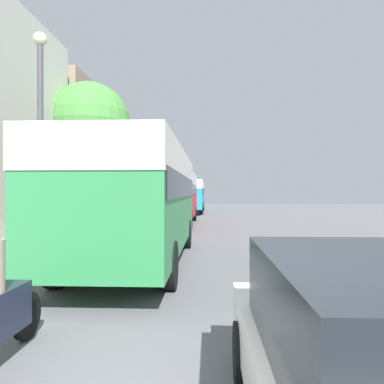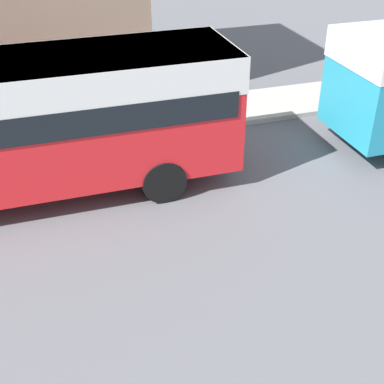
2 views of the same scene
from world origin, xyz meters
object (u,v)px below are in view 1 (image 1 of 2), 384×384
at_px(bus_lead, 139,191).
at_px(bus_following, 174,191).
at_px(pedestrian_walking_away, 61,221).
at_px(bus_third_in_line, 191,192).
at_px(car_crossing, 381,371).
at_px(pedestrian_near_curb, 157,201).

distance_m(bus_lead, bus_following, 12.21).
bearing_deg(pedestrian_walking_away, bus_third_in_line, 83.62).
bearing_deg(bus_third_in_line, bus_following, -91.42).
height_order(car_crossing, pedestrian_near_curb, pedestrian_near_curb).
bearing_deg(pedestrian_walking_away, bus_following, 77.83).
distance_m(car_crossing, pedestrian_walking_away, 10.54).
relative_size(bus_lead, bus_following, 0.94).
bearing_deg(bus_following, pedestrian_near_curb, 101.34).
xyz_separation_m(bus_following, car_crossing, (3.34, -20.09, -1.23)).
height_order(bus_third_in_line, pedestrian_near_curb, bus_third_in_line).
xyz_separation_m(bus_third_in_line, pedestrian_near_curb, (-3.75, 3.55, -1.01)).
relative_size(bus_following, pedestrian_near_curb, 6.09).
bearing_deg(bus_lead, car_crossing, -68.19).
relative_size(bus_third_in_line, car_crossing, 2.54).
xyz_separation_m(bus_following, pedestrian_near_curb, (-3.42, 17.03, -1.07)).
xyz_separation_m(bus_lead, car_crossing, (3.15, -7.88, -1.23)).
height_order(bus_lead, pedestrian_near_curb, bus_lead).
relative_size(bus_following, bus_third_in_line, 0.88).
bearing_deg(bus_lead, pedestrian_walking_away, 160.45).
relative_size(pedestrian_near_curb, pedestrian_walking_away, 0.86).
xyz_separation_m(bus_lead, pedestrian_near_curb, (-3.60, 29.24, -1.07)).
height_order(bus_following, pedestrian_near_curb, bus_following).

